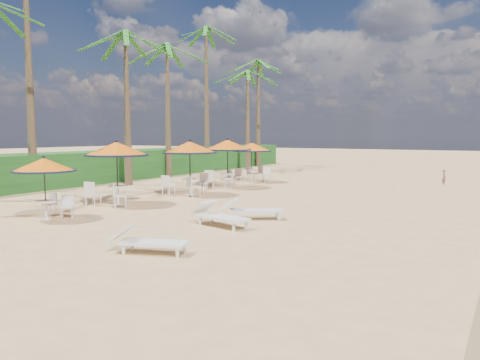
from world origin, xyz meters
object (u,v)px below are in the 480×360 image
object	(u,v)px
station_0	(46,170)
station_2	(190,154)
station_1	(116,155)
lounger_mid	(218,215)
lounger_far	(250,209)
station_4	(253,152)
station_3	(227,151)
lounger_near	(146,240)

from	to	relation	value
station_0	station_2	bearing A→B (deg)	86.87
station_1	station_2	size ratio (longest dim) A/B	1.01
station_2	lounger_mid	size ratio (longest dim) A/B	1.20
station_0	lounger_far	distance (m)	6.86
station_0	station_4	bearing A→B (deg)	90.11
station_3	station_4	world-z (taller)	station_3
station_1	station_4	distance (m)	10.75
lounger_near	lounger_mid	distance (m)	3.65
lounger_near	station_1	bearing A→B (deg)	120.99
station_4	station_0	bearing A→B (deg)	-89.89
station_3	lounger_mid	size ratio (longest dim) A/B	1.22
station_3	station_4	bearing A→B (deg)	94.31
station_2	lounger_near	bearing A→B (deg)	-58.82
station_1	station_4	size ratio (longest dim) A/B	1.08
station_1	lounger_far	distance (m)	6.31
station_3	lounger_mid	xyz separation A→B (m)	(5.35, -9.02, -1.59)
station_2	lounger_mid	distance (m)	7.70
station_0	station_2	xyz separation A→B (m)	(0.40, 7.36, 0.28)
lounger_near	station_3	bearing A→B (deg)	95.13
station_4	lounger_near	world-z (taller)	station_4
station_0	lounger_far	world-z (taller)	station_0
station_2	lounger_near	xyz separation A→B (m)	(5.52, -9.13, -1.59)
station_1	station_3	xyz separation A→B (m)	(0.47, 7.49, -0.07)
station_2	lounger_near	world-z (taller)	station_2
station_0	lounger_near	size ratio (longest dim) A/B	1.08
lounger_far	station_4	bearing A→B (deg)	86.87
station_2	station_3	size ratio (longest dim) A/B	0.98
station_3	lounger_near	distance (m)	13.97
station_3	lounger_near	world-z (taller)	station_3
station_0	lounger_near	xyz separation A→B (m)	(5.93, -1.77, -1.31)
station_0	station_1	size ratio (longest dim) A/B	0.81
station_1	station_4	world-z (taller)	station_1
lounger_mid	station_0	bearing A→B (deg)	-148.34
station_4	lounger_far	bearing A→B (deg)	-61.43
station_0	lounger_mid	xyz separation A→B (m)	(5.56, 1.86, -1.27)
station_4	lounger_far	distance (m)	12.35
station_1	station_2	distance (m)	4.03
lounger_near	lounger_mid	size ratio (longest dim) A/B	0.90
station_1	lounger_mid	xyz separation A→B (m)	(5.81, -1.52, -1.66)
lounger_mid	station_2	bearing A→B (deg)	146.36
lounger_near	lounger_mid	bearing A→B (deg)	76.52
station_2	station_4	distance (m)	6.79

